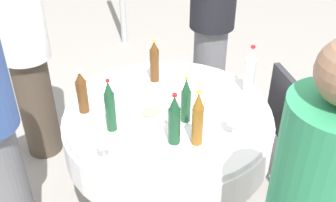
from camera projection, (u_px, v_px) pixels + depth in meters
ground_plane at (168, 197)px, 2.78m from camera, size 10.00×10.00×0.00m
dining_table at (168, 130)px, 2.45m from camera, size 1.25×1.25×0.74m
bottle_dark_green_far at (110, 107)px, 2.13m from camera, size 0.06×0.06×0.32m
bottle_amber_east at (198, 120)px, 2.03m from camera, size 0.06×0.06×0.32m
bottle_dark_green_front at (174, 120)px, 2.05m from camera, size 0.07×0.07×0.30m
bottle_brown_inner at (82, 93)px, 2.29m from camera, size 0.06×0.06×0.27m
bottle_dark_green_mid at (186, 101)px, 2.21m from camera, size 0.06×0.06×0.28m
bottle_brown_rear at (154, 62)px, 2.58m from camera, size 0.06×0.06×0.29m
bottle_clear_near at (250, 71)px, 2.46m from camera, size 0.06×0.06×0.32m
wine_glass_inner at (102, 142)px, 1.95m from camera, size 0.06×0.06×0.15m
wine_glass_mid at (234, 120)px, 2.12m from camera, size 0.07×0.07×0.13m
plate_north at (117, 92)px, 2.52m from camera, size 0.25×0.25×0.02m
plate_west at (219, 102)px, 2.42m from camera, size 0.25×0.25×0.02m
plate_right at (195, 75)px, 2.69m from camera, size 0.21×0.21×0.02m
plate_left at (150, 114)px, 2.31m from camera, size 0.22×0.22×0.04m
spoon_east at (168, 92)px, 2.52m from camera, size 0.18×0.06×0.00m
person_far at (212, 26)px, 3.05m from camera, size 0.34×0.34×1.68m
person_front at (27, 59)px, 2.77m from camera, size 0.34×0.34×1.54m
chair_rear at (296, 123)px, 2.63m from camera, size 0.41×0.41×0.87m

